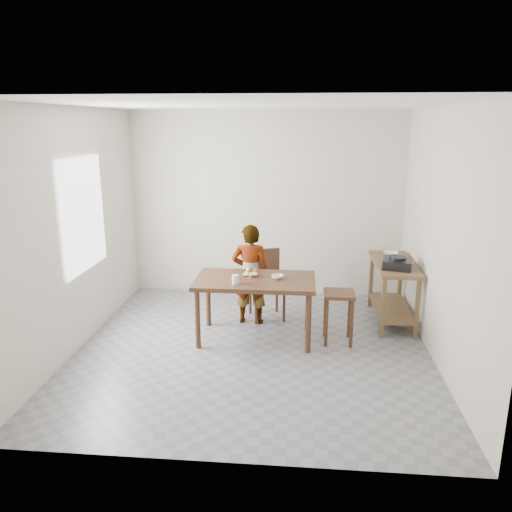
# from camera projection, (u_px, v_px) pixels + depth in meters

# --- Properties ---
(floor) EXTENTS (4.00, 4.00, 0.04)m
(floor) POSITION_uv_depth(u_px,v_px,m) (253.00, 350.00, 5.75)
(floor) COLOR slate
(floor) RESTS_ON ground
(ceiling) EXTENTS (4.00, 4.00, 0.04)m
(ceiling) POSITION_uv_depth(u_px,v_px,m) (252.00, 102.00, 5.04)
(ceiling) COLOR white
(ceiling) RESTS_ON wall_back
(wall_back) EXTENTS (4.00, 0.04, 2.70)m
(wall_back) POSITION_uv_depth(u_px,v_px,m) (266.00, 205.00, 7.34)
(wall_back) COLOR beige
(wall_back) RESTS_ON ground
(wall_front) EXTENTS (4.00, 0.04, 2.70)m
(wall_front) POSITION_uv_depth(u_px,v_px,m) (224.00, 298.00, 3.46)
(wall_front) COLOR beige
(wall_front) RESTS_ON ground
(wall_left) EXTENTS (0.04, 4.00, 2.70)m
(wall_left) POSITION_uv_depth(u_px,v_px,m) (73.00, 231.00, 5.58)
(wall_left) COLOR beige
(wall_left) RESTS_ON ground
(wall_right) EXTENTS (0.04, 4.00, 2.70)m
(wall_right) POSITION_uv_depth(u_px,v_px,m) (444.00, 238.00, 5.22)
(wall_right) COLOR beige
(wall_right) RESTS_ON ground
(window_pane) EXTENTS (0.02, 1.10, 1.30)m
(window_pane) POSITION_uv_depth(u_px,v_px,m) (84.00, 214.00, 5.72)
(window_pane) COLOR silver
(window_pane) RESTS_ON wall_left
(dining_table) EXTENTS (1.40, 0.80, 0.75)m
(dining_table) POSITION_uv_depth(u_px,v_px,m) (255.00, 309.00, 5.94)
(dining_table) COLOR #3E2616
(dining_table) RESTS_ON floor
(prep_counter) EXTENTS (0.50, 1.20, 0.80)m
(prep_counter) POSITION_uv_depth(u_px,v_px,m) (392.00, 292.00, 6.45)
(prep_counter) COLOR brown
(prep_counter) RESTS_ON floor
(child) EXTENTS (0.48, 0.32, 1.30)m
(child) POSITION_uv_depth(u_px,v_px,m) (250.00, 274.00, 6.36)
(child) COLOR silver
(child) RESTS_ON floor
(dining_chair) EXTENTS (0.54, 0.54, 0.90)m
(dining_chair) POSITION_uv_depth(u_px,v_px,m) (267.00, 285.00, 6.55)
(dining_chair) COLOR #3E2616
(dining_chair) RESTS_ON floor
(stool) EXTENTS (0.35, 0.35, 0.62)m
(stool) POSITION_uv_depth(u_px,v_px,m) (338.00, 317.00, 5.86)
(stool) COLOR #3E2616
(stool) RESTS_ON floor
(glass_tumbler) EXTENTS (0.10, 0.10, 0.10)m
(glass_tumbler) POSITION_uv_depth(u_px,v_px,m) (236.00, 279.00, 5.66)
(glass_tumbler) COLOR silver
(glass_tumbler) RESTS_ON dining_table
(small_bowl) EXTENTS (0.17, 0.17, 0.04)m
(small_bowl) POSITION_uv_depth(u_px,v_px,m) (277.00, 277.00, 5.84)
(small_bowl) COLOR silver
(small_bowl) RESTS_ON dining_table
(banana) EXTENTS (0.19, 0.14, 0.07)m
(banana) POSITION_uv_depth(u_px,v_px,m) (250.00, 274.00, 5.92)
(banana) COLOR gold
(banana) RESTS_ON dining_table
(serving_bowl) EXTENTS (0.20, 0.20, 0.05)m
(serving_bowl) POSITION_uv_depth(u_px,v_px,m) (391.00, 254.00, 6.66)
(serving_bowl) COLOR silver
(serving_bowl) RESTS_ON prep_counter
(gas_burner) EXTENTS (0.40, 0.40, 0.11)m
(gas_burner) POSITION_uv_depth(u_px,v_px,m) (397.00, 264.00, 6.08)
(gas_burner) COLOR black
(gas_burner) RESTS_ON prep_counter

